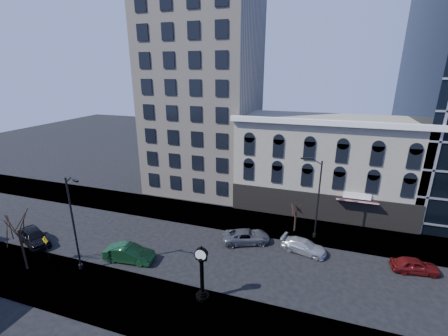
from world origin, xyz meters
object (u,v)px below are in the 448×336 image
(street_clock, at_px, (202,275))
(street_lamp_near, at_px, (73,199))
(car_near_a, at_px, (34,237))
(warning_sign, at_px, (46,244))
(car_near_b, at_px, (129,253))

(street_clock, bearing_deg, street_lamp_near, 177.41)
(street_clock, xyz_separation_m, car_near_a, (-20.17, 2.00, -1.47))
(street_clock, distance_m, street_lamp_near, 12.64)
(warning_sign, height_order, car_near_a, warning_sign)
(warning_sign, xyz_separation_m, car_near_b, (7.37, 2.61, -1.17))
(car_near_a, relative_size, car_near_b, 1.01)
(car_near_a, height_order, car_near_b, car_near_a)
(street_lamp_near, bearing_deg, car_near_a, -173.40)
(warning_sign, relative_size, car_near_b, 0.55)
(street_clock, bearing_deg, car_near_b, 159.53)
(car_near_a, bearing_deg, street_lamp_near, -80.94)
(street_clock, relative_size, car_near_b, 0.99)
(street_lamp_near, height_order, car_near_a, street_lamp_near)
(street_lamp_near, relative_size, warning_sign, 3.55)
(street_lamp_near, xyz_separation_m, car_near_b, (2.86, 2.86, -6.54))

